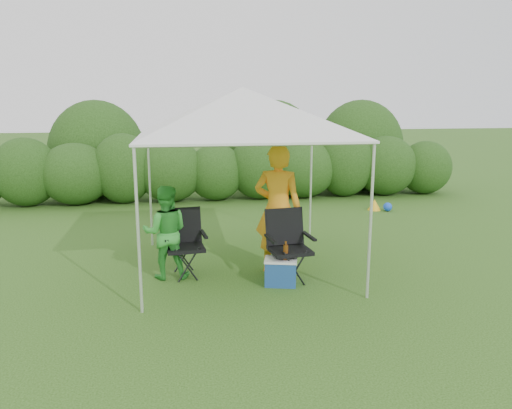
{
  "coord_description": "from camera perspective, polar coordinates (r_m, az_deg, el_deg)",
  "views": [
    {
      "loc": [
        -1.0,
        -7.07,
        2.66
      ],
      "look_at": [
        0.19,
        0.4,
        1.05
      ],
      "focal_mm": 35.0,
      "sensor_mm": 36.0,
      "label": 1
    }
  ],
  "objects": [
    {
      "name": "ground",
      "position": [
        7.62,
        -0.94,
        -8.42
      ],
      "size": [
        70.0,
        70.0,
        0.0
      ],
      "primitive_type": "plane",
      "color": "#3A6520"
    },
    {
      "name": "hedge",
      "position": [
        13.23,
        -4.63,
        4.01
      ],
      "size": [
        13.35,
        1.53,
        1.8
      ],
      "color": "#284F18",
      "rests_on": "ground"
    },
    {
      "name": "canopy",
      "position": [
        7.64,
        -1.55,
        10.53
      ],
      "size": [
        3.1,
        3.1,
        2.83
      ],
      "color": "silver",
      "rests_on": "ground"
    },
    {
      "name": "chair_right",
      "position": [
        7.46,
        3.65,
        -4.1
      ],
      "size": [
        0.7,
        0.65,
        1.05
      ],
      "rotation": [
        0.0,
        0.0,
        0.12
      ],
      "color": "black",
      "rests_on": "ground"
    },
    {
      "name": "chair_left",
      "position": [
        7.7,
        -8.23,
        -3.81
      ],
      "size": [
        0.68,
        0.63,
        1.02
      ],
      "rotation": [
        0.0,
        0.0,
        0.11
      ],
      "color": "black",
      "rests_on": "ground"
    },
    {
      "name": "man",
      "position": [
        7.65,
        2.52,
        -0.54
      ],
      "size": [
        0.86,
        0.72,
        2.0
      ],
      "primitive_type": "imported",
      "rotation": [
        0.0,
        0.0,
        2.75
      ],
      "color": "orange",
      "rests_on": "ground"
    },
    {
      "name": "woman",
      "position": [
        7.57,
        -10.29,
        -3.15
      ],
      "size": [
        0.7,
        0.56,
        1.41
      ],
      "primitive_type": "imported",
      "rotation": [
        0.0,
        0.0,
        3.11
      ],
      "color": "green",
      "rests_on": "ground"
    },
    {
      "name": "cooler",
      "position": [
        7.31,
        2.84,
        -7.67
      ],
      "size": [
        0.54,
        0.44,
        0.39
      ],
      "rotation": [
        0.0,
        0.0,
        -0.25
      ],
      "color": "navy",
      "rests_on": "ground"
    },
    {
      "name": "bottle",
      "position": [
        7.18,
        3.41,
        -5.26
      ],
      "size": [
        0.07,
        0.07,
        0.27
      ],
      "primitive_type": "cylinder",
      "color": "#592D0C",
      "rests_on": "cooler"
    },
    {
      "name": "lawn_toy",
      "position": [
        12.43,
        13.75,
        -0.08
      ],
      "size": [
        0.53,
        0.44,
        0.26
      ],
      "color": "yellow",
      "rests_on": "ground"
    }
  ]
}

